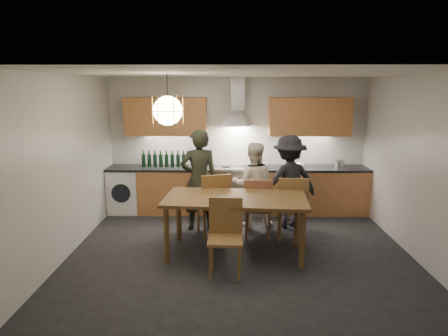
{
  "coord_description": "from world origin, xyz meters",
  "views": [
    {
      "loc": [
        -0.16,
        -5.58,
        2.43
      ],
      "look_at": [
        -0.24,
        0.4,
        1.2
      ],
      "focal_mm": 32.0,
      "sensor_mm": 36.0,
      "label": 1
    }
  ],
  "objects_px": {
    "person_left": "(199,180)",
    "wine_bottles": "(164,159)",
    "chair_back_left": "(214,201)",
    "chair_front": "(225,231)",
    "dining_table": "(236,204)",
    "person_mid": "(253,185)",
    "stock_pot": "(339,164)",
    "person_right": "(289,182)",
    "mixing_bowl": "(295,166)"
  },
  "relations": [
    {
      "from": "chair_front",
      "to": "wine_bottles",
      "type": "height_order",
      "value": "wine_bottles"
    },
    {
      "from": "wine_bottles",
      "to": "chair_front",
      "type": "bearing_deg",
      "value": -64.85
    },
    {
      "from": "dining_table",
      "to": "stock_pot",
      "type": "xyz_separation_m",
      "value": [
        2.03,
        2.02,
        0.21
      ]
    },
    {
      "from": "dining_table",
      "to": "mixing_bowl",
      "type": "xyz_separation_m",
      "value": [
        1.17,
        1.94,
        0.18
      ]
    },
    {
      "from": "person_mid",
      "to": "wine_bottles",
      "type": "distance_m",
      "value": 1.89
    },
    {
      "from": "chair_back_left",
      "to": "wine_bottles",
      "type": "bearing_deg",
      "value": -71.82
    },
    {
      "from": "person_mid",
      "to": "mixing_bowl",
      "type": "distance_m",
      "value": 1.14
    },
    {
      "from": "chair_back_left",
      "to": "chair_front",
      "type": "relative_size",
      "value": 1.07
    },
    {
      "from": "person_right",
      "to": "dining_table",
      "type": "bearing_deg",
      "value": 33.07
    },
    {
      "from": "person_mid",
      "to": "person_right",
      "type": "height_order",
      "value": "person_right"
    },
    {
      "from": "dining_table",
      "to": "mixing_bowl",
      "type": "distance_m",
      "value": 2.27
    },
    {
      "from": "chair_back_left",
      "to": "person_mid",
      "type": "distance_m",
      "value": 0.86
    },
    {
      "from": "person_right",
      "to": "stock_pot",
      "type": "bearing_deg",
      "value": -161.2
    },
    {
      "from": "chair_back_left",
      "to": "person_right",
      "type": "height_order",
      "value": "person_right"
    },
    {
      "from": "person_left",
      "to": "person_right",
      "type": "bearing_deg",
      "value": 175.15
    },
    {
      "from": "person_right",
      "to": "wine_bottles",
      "type": "xyz_separation_m",
      "value": [
        -2.3,
        0.81,
        0.25
      ]
    },
    {
      "from": "person_left",
      "to": "dining_table",
      "type": "bearing_deg",
      "value": 109.87
    },
    {
      "from": "chair_back_left",
      "to": "stock_pot",
      "type": "relative_size",
      "value": 5.66
    },
    {
      "from": "mixing_bowl",
      "to": "wine_bottles",
      "type": "bearing_deg",
      "value": 178.56
    },
    {
      "from": "person_mid",
      "to": "wine_bottles",
      "type": "xyz_separation_m",
      "value": [
        -1.68,
        0.79,
        0.31
      ]
    },
    {
      "from": "chair_front",
      "to": "person_left",
      "type": "height_order",
      "value": "person_left"
    },
    {
      "from": "dining_table",
      "to": "stock_pot",
      "type": "relative_size",
      "value": 11.24
    },
    {
      "from": "wine_bottles",
      "to": "chair_back_left",
      "type": "bearing_deg",
      "value": -52.47
    },
    {
      "from": "dining_table",
      "to": "mixing_bowl",
      "type": "bearing_deg",
      "value": 63.46
    },
    {
      "from": "chair_front",
      "to": "person_left",
      "type": "relative_size",
      "value": 0.57
    },
    {
      "from": "person_left",
      "to": "wine_bottles",
      "type": "relative_size",
      "value": 2.04
    },
    {
      "from": "dining_table",
      "to": "chair_front",
      "type": "xyz_separation_m",
      "value": [
        -0.14,
        -0.59,
        -0.19
      ]
    },
    {
      "from": "person_right",
      "to": "wine_bottles",
      "type": "height_order",
      "value": "person_right"
    },
    {
      "from": "dining_table",
      "to": "person_left",
      "type": "relative_size",
      "value": 1.22
    },
    {
      "from": "person_left",
      "to": "wine_bottles",
      "type": "xyz_separation_m",
      "value": [
        -0.75,
        0.96,
        0.19
      ]
    },
    {
      "from": "chair_back_left",
      "to": "person_left",
      "type": "bearing_deg",
      "value": -73.7
    },
    {
      "from": "chair_front",
      "to": "person_right",
      "type": "bearing_deg",
      "value": 60.14
    },
    {
      "from": "person_mid",
      "to": "stock_pot",
      "type": "bearing_deg",
      "value": -151.64
    },
    {
      "from": "person_mid",
      "to": "stock_pot",
      "type": "distance_m",
      "value": 1.9
    },
    {
      "from": "wine_bottles",
      "to": "person_mid",
      "type": "bearing_deg",
      "value": -25.18
    },
    {
      "from": "dining_table",
      "to": "chair_front",
      "type": "distance_m",
      "value": 0.64
    },
    {
      "from": "chair_back_left",
      "to": "person_left",
      "type": "xyz_separation_m",
      "value": [
        -0.27,
        0.38,
        0.26
      ]
    },
    {
      "from": "dining_table",
      "to": "chair_front",
      "type": "height_order",
      "value": "chair_front"
    },
    {
      "from": "person_right",
      "to": "mixing_bowl",
      "type": "distance_m",
      "value": 0.8
    },
    {
      "from": "person_mid",
      "to": "person_left",
      "type": "bearing_deg",
      "value": 13.01
    },
    {
      "from": "chair_front",
      "to": "chair_back_left",
      "type": "bearing_deg",
      "value": 100.08
    },
    {
      "from": "dining_table",
      "to": "person_mid",
      "type": "bearing_deg",
      "value": 79.64
    },
    {
      "from": "dining_table",
      "to": "person_left",
      "type": "height_order",
      "value": "person_left"
    },
    {
      "from": "stock_pot",
      "to": "person_left",
      "type": "bearing_deg",
      "value": -159.7
    },
    {
      "from": "mixing_bowl",
      "to": "person_right",
      "type": "bearing_deg",
      "value": -107.29
    },
    {
      "from": "stock_pot",
      "to": "dining_table",
      "type": "bearing_deg",
      "value": -135.11
    },
    {
      "from": "person_left",
      "to": "mixing_bowl",
      "type": "bearing_deg",
      "value": -163.5
    },
    {
      "from": "dining_table",
      "to": "wine_bottles",
      "type": "xyz_separation_m",
      "value": [
        -1.36,
        2.0,
        0.3
      ]
    },
    {
      "from": "dining_table",
      "to": "wine_bottles",
      "type": "bearing_deg",
      "value": 128.81
    },
    {
      "from": "person_mid",
      "to": "person_right",
      "type": "xyz_separation_m",
      "value": [
        0.62,
        -0.02,
        0.06
      ]
    }
  ]
}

